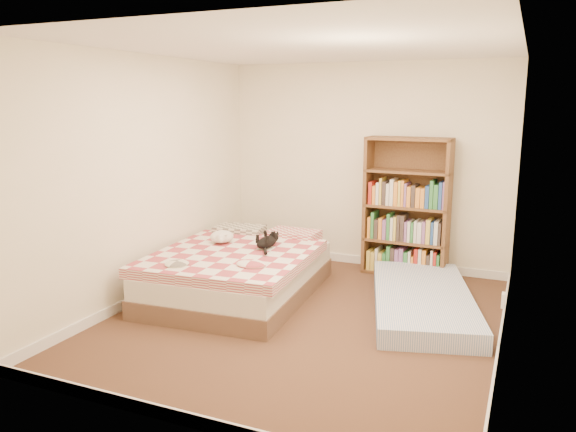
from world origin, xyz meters
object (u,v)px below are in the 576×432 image
at_px(bed, 241,271).
at_px(white_dog, 222,237).
at_px(floor_mattress, 422,300).
at_px(bookshelf, 406,226).
at_px(black_cat, 268,241).

bearing_deg(bed, white_dog, 152.63).
relative_size(bed, white_dog, 6.47).
distance_m(bed, floor_mattress, 1.91).
relative_size(bed, floor_mattress, 1.07).
xyz_separation_m(bed, bookshelf, (1.46, 1.41, 0.33)).
xyz_separation_m(bed, white_dog, (-0.30, 0.13, 0.32)).
xyz_separation_m(bed, black_cat, (0.24, 0.17, 0.31)).
relative_size(bookshelf, floor_mattress, 0.79).
xyz_separation_m(bed, floor_mattress, (1.88, 0.31, -0.16)).
bearing_deg(black_cat, bed, -147.46).
bearing_deg(black_cat, floor_mattress, 2.97).
height_order(floor_mattress, black_cat, black_cat).
bearing_deg(floor_mattress, bookshelf, 94.98).
xyz_separation_m(black_cat, white_dog, (-0.54, -0.04, 0.01)).
relative_size(floor_mattress, white_dog, 6.07).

